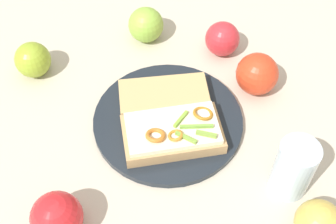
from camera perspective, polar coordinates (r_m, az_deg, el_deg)
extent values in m
plane|color=#BEB49E|center=(0.87, 0.00, -1.33)|extent=(2.00, 2.00, 0.00)
cylinder|color=#1C232B|center=(0.86, 0.00, -1.08)|extent=(0.28, 0.28, 0.01)
cube|color=tan|center=(0.82, 0.55, -2.78)|extent=(0.20, 0.20, 0.02)
cube|color=#F1E3C4|center=(0.81, 0.56, -2.06)|extent=(0.18, 0.18, 0.01)
torus|color=#BF6F27|center=(0.79, -1.58, -2.94)|extent=(0.05, 0.05, 0.02)
torus|color=#B87A27|center=(0.79, 0.95, -2.95)|extent=(0.03, 0.03, 0.01)
torus|color=#B4721F|center=(0.82, 4.41, -0.18)|extent=(0.05, 0.05, 0.02)
cube|color=#79A23B|center=(0.79, 2.26, -3.22)|extent=(0.04, 0.01, 0.01)
cube|color=#81B438|center=(0.81, 1.61, -0.89)|extent=(0.01, 0.04, 0.01)
cube|color=#7BA03D|center=(0.79, 4.82, -2.79)|extent=(0.04, 0.02, 0.01)
cube|color=#77AB40|center=(0.80, 3.60, -1.82)|extent=(0.05, 0.04, 0.01)
cube|color=tan|center=(0.88, -0.52, 1.99)|extent=(0.18, 0.17, 0.02)
sphere|color=red|center=(0.91, 11.09, 4.70)|extent=(0.09, 0.09, 0.08)
sphere|color=red|center=(0.74, -13.76, -12.70)|extent=(0.10, 0.10, 0.08)
sphere|color=gold|center=(0.76, 18.33, -13.08)|extent=(0.10, 0.10, 0.07)
sphere|color=#8CBC40|center=(1.00, -2.79, 10.86)|extent=(0.09, 0.09, 0.08)
sphere|color=red|center=(0.98, 6.82, 9.09)|extent=(0.07, 0.07, 0.07)
sphere|color=#8FAA2C|center=(0.97, -16.58, 6.29)|extent=(0.10, 0.10, 0.07)
cylinder|color=silver|center=(0.77, 15.41, -6.92)|extent=(0.07, 0.07, 0.11)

